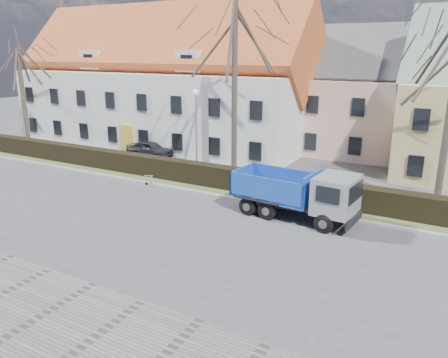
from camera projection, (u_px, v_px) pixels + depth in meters
The scene contains 13 objects.
ground at pixel (188, 227), 20.46m from camera, with size 120.00×120.00×0.00m, color #454548.
sidewalk_near at pixel (34, 321), 13.31m from camera, with size 80.00×5.00×0.08m, color slate.
curb_far at pixel (233, 198), 24.30m from camera, with size 80.00×0.30×0.12m, color gray.
grass_strip at pixel (246, 191), 25.65m from camera, with size 80.00×3.00×0.10m, color #4C5731.
hedge at pixel (244, 182), 25.31m from camera, with size 60.00×0.90×1.30m, color black.
building_white at pixel (163, 88), 38.56m from camera, with size 26.80×10.80×9.50m, color silver, non-canonical shape.
building_pink at pixel (370, 103), 34.26m from camera, with size 10.80×8.80×8.00m, color #D7AD98, non-canonical shape.
tree_0 at pixel (22, 88), 36.37m from camera, with size 7.20×7.20×9.90m, color #3B3129, non-canonical shape.
tree_1 at pixel (235, 78), 26.72m from camera, with size 9.20×9.20×12.65m, color #3B3129, non-canonical shape.
dump_truck at pixel (290, 192), 21.45m from camera, with size 6.39×2.37×2.56m, color #163D9A, non-canonical shape.
streetlight at pixel (196, 135), 27.31m from camera, with size 0.45×0.45×5.79m, color #969696, non-canonical shape.
cart_frame at pixel (145, 180), 26.80m from camera, with size 0.76×0.43×0.70m, color silver, non-canonical shape.
parked_car_a at pixel (150, 149), 33.71m from camera, with size 1.52×3.78×1.29m, color black.
Camera 1 is at (10.65, -15.78, 7.99)m, focal length 35.00 mm.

